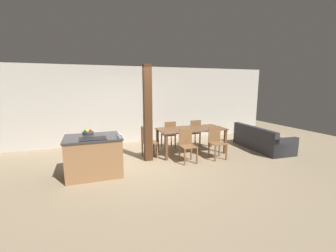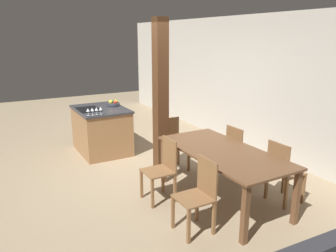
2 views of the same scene
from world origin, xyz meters
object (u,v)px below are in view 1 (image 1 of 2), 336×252
(wine_glass_end, at_px, (118,131))
(dining_table, at_px, (191,131))
(couch, at_px, (261,141))
(dining_chair_near_left, at_px, (187,145))
(fruit_bowl, at_px, (88,132))
(wine_glass_near, at_px, (120,133))
(dining_chair_far_left, at_px, (169,134))
(dining_chair_far_right, at_px, (194,132))
(dining_chair_near_right, at_px, (216,142))
(kitchen_island, at_px, (94,156))
(wine_glass_far, at_px, (119,132))
(timber_post, at_px, (148,114))
(dining_chair_head_end, at_px, (147,141))
(wine_glass_middle, at_px, (119,133))

(wine_glass_end, height_order, dining_table, wine_glass_end)
(dining_table, height_order, couch, dining_table)
(dining_chair_near_left, bearing_deg, fruit_bowl, 175.25)
(wine_glass_near, xyz_separation_m, dining_chair_far_left, (1.84, 1.92, -0.54))
(wine_glass_near, xyz_separation_m, dining_chair_far_right, (2.75, 1.92, -0.54))
(wine_glass_near, xyz_separation_m, wine_glass_end, (0.00, 0.23, 0.00))
(wine_glass_near, height_order, dining_chair_near_left, wine_glass_near)
(fruit_bowl, height_order, dining_chair_near_right, fruit_bowl)
(kitchen_island, height_order, wine_glass_far, wine_glass_far)
(dining_table, bearing_deg, wine_glass_end, -156.81)
(dining_chair_far_right, bearing_deg, dining_chair_near_right, 90.00)
(fruit_bowl, bearing_deg, dining_chair_far_left, 26.00)
(timber_post, bearing_deg, dining_chair_far_left, 44.44)
(dining_chair_near_right, height_order, dining_chair_far_left, same)
(dining_chair_near_right, height_order, couch, dining_chair_near_right)
(dining_chair_far_left, xyz_separation_m, dining_chair_head_end, (-0.93, -0.71, 0.00))
(wine_glass_far, xyz_separation_m, wine_glass_end, (0.00, 0.08, 0.00))
(dining_chair_far_left, relative_size, couch, 0.44)
(wine_glass_far, distance_m, dining_chair_near_right, 2.82)
(wine_glass_near, distance_m, dining_chair_near_right, 2.84)
(wine_glass_end, distance_m, timber_post, 1.20)
(dining_chair_far_left, relative_size, timber_post, 0.35)
(wine_glass_near, relative_size, dining_chair_near_left, 0.15)
(wine_glass_middle, xyz_separation_m, dining_chair_far_left, (1.84, 1.85, -0.54))
(wine_glass_end, bearing_deg, dining_chair_far_right, 31.64)
(dining_chair_far_left, bearing_deg, wine_glass_near, 46.27)
(couch, bearing_deg, wine_glass_middle, 102.08)
(wine_glass_near, bearing_deg, wine_glass_end, 90.00)
(kitchen_island, xyz_separation_m, wine_glass_end, (0.55, -0.17, 0.56))
(dining_chair_near_right, height_order, dining_chair_head_end, same)
(dining_chair_far_left, height_order, dining_chair_head_end, same)
(kitchen_island, relative_size, dining_table, 0.61)
(wine_glass_far, distance_m, wine_glass_end, 0.08)
(wine_glass_far, relative_size, dining_chair_far_left, 0.15)
(dining_chair_far_left, bearing_deg, wine_glass_end, 42.59)
(dining_chair_near_left, height_order, dining_chair_head_end, same)
(wine_glass_near, xyz_separation_m, dining_chair_head_end, (0.91, 1.21, -0.54))
(kitchen_island, xyz_separation_m, dining_chair_far_left, (2.39, 1.53, 0.02))
(dining_chair_near_right, xyz_separation_m, couch, (1.89, 0.32, -0.21))
(dining_chair_far_left, bearing_deg, couch, 158.54)
(wine_glass_far, relative_size, dining_chair_near_right, 0.15)
(wine_glass_middle, bearing_deg, dining_chair_far_left, 45.09)
(kitchen_island, height_order, timber_post, timber_post)
(fruit_bowl, relative_size, wine_glass_middle, 1.84)
(dining_chair_far_right, xyz_separation_m, dining_chair_head_end, (-1.83, -0.71, 0.00))
(wine_glass_middle, distance_m, wine_glass_far, 0.08)
(fruit_bowl, height_order, wine_glass_near, wine_glass_near)
(kitchen_island, bearing_deg, dining_chair_near_right, 1.87)
(dining_chair_head_end, relative_size, couch, 0.44)
(kitchen_island, distance_m, timber_post, 1.76)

